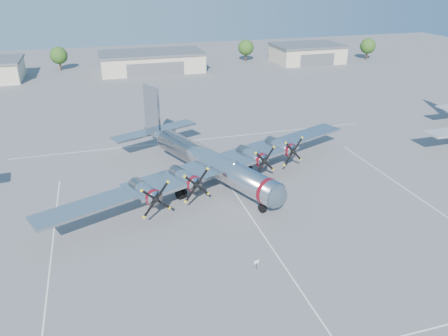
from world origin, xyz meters
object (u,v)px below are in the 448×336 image
object	(u,v)px
hangar_center	(152,61)
main_bomber_b29	(207,181)
hangar_east	(307,53)
tree_east	(246,48)
tree_west	(59,56)
tree_far_east	(368,46)
info_placard	(257,263)

from	to	relation	value
hangar_center	main_bomber_b29	xyz separation A→B (m)	(-2.62, -72.57, -2.71)
hangar_east	tree_east	size ratio (longest dim) A/B	3.10
tree_east	main_bomber_b29	xyz separation A→B (m)	(-32.62, -78.60, -4.22)
tree_west	tree_far_east	world-z (taller)	same
tree_east	main_bomber_b29	distance (m)	85.21
tree_east	tree_far_east	xyz separation A→B (m)	(38.00, -8.00, 0.00)
hangar_center	tree_west	size ratio (longest dim) A/B	4.31
hangar_east	tree_far_east	xyz separation A→B (m)	(20.00, -1.96, 1.51)
main_bomber_b29	info_placard	world-z (taller)	main_bomber_b29
tree_east	hangar_center	bearing A→B (deg)	-168.62
tree_east	main_bomber_b29	world-z (taller)	tree_east
tree_east	tree_far_east	world-z (taller)	same
tree_west	main_bomber_b29	size ratio (longest dim) A/B	0.14
tree_far_east	tree_east	bearing A→B (deg)	168.11
hangar_east	tree_west	bearing A→B (deg)	173.72
info_placard	tree_east	bearing A→B (deg)	56.75
tree_far_east	hangar_center	bearing A→B (deg)	178.35
hangar_east	tree_west	xyz separation A→B (m)	(-73.00, 8.04, 1.51)
hangar_center	tree_east	world-z (taller)	tree_east
info_placard	hangar_center	bearing A→B (deg)	73.39
main_bomber_b29	info_placard	xyz separation A→B (m)	(-0.16, -20.16, 0.73)
tree_west	tree_far_east	distance (m)	93.54
info_placard	tree_far_east	bearing A→B (deg)	37.16
info_placard	tree_west	bearing A→B (deg)	87.54
main_bomber_b29	hangar_center	bearing A→B (deg)	65.29
hangar_center	tree_east	distance (m)	30.64
tree_west	hangar_east	bearing A→B (deg)	-6.28
hangar_center	tree_far_east	bearing A→B (deg)	-1.65
tree_west	main_bomber_b29	bearing A→B (deg)	-74.48
tree_east	tree_far_east	bearing A→B (deg)	-11.89
hangar_center	main_bomber_b29	world-z (taller)	hangar_center
hangar_east	tree_far_east	world-z (taller)	tree_far_east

